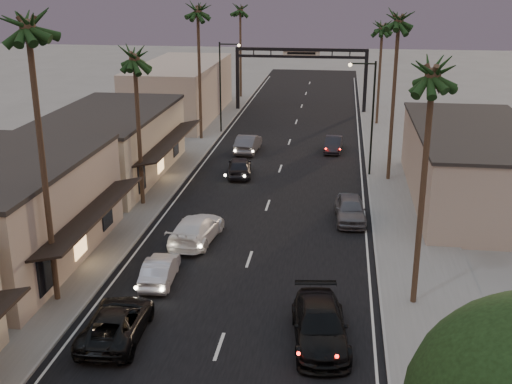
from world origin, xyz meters
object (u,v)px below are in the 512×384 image
(palm_rb, at_px, (399,15))
(palm_ra, at_px, (434,65))
(streetlight_right, at_px, (369,109))
(oncoming_silver, at_px, (160,270))
(streetlight_left, at_px, (223,80))
(curbside_black, at_px, (320,325))
(palm_lb, at_px, (27,18))
(arch, at_px, (301,63))
(palm_ld, at_px, (198,7))
(palm_lc, at_px, (134,51))
(palm_rc, at_px, (383,24))
(palm_far, at_px, (240,6))
(oncoming_pickup, at_px, (117,322))

(palm_rb, bearing_deg, palm_ra, -90.00)
(streetlight_right, xyz_separation_m, oncoming_silver, (-11.09, -20.33, -4.66))
(streetlight_left, bearing_deg, curbside_black, -73.66)
(palm_lb, bearing_deg, streetlight_left, 87.33)
(arch, xyz_separation_m, oncoming_silver, (-4.17, -45.33, -4.86))
(streetlight_left, height_order, palm_rb, palm_rb)
(streetlight_left, relative_size, palm_lb, 0.59)
(streetlight_left, relative_size, oncoming_silver, 2.21)
(arch, xyz_separation_m, streetlight_left, (-6.92, -12.00, -0.20))
(streetlight_right, xyz_separation_m, streetlight_left, (-13.84, 13.00, 0.00))
(palm_ld, height_order, oncoming_silver, palm_ld)
(streetlight_left, bearing_deg, palm_lc, -94.37)
(oncoming_silver, xyz_separation_m, curbside_black, (8.41, -4.73, 0.15))
(palm_ra, xyz_separation_m, oncoming_silver, (-12.77, 0.67, -10.77))
(palm_rc, bearing_deg, palm_ra, -90.00)
(palm_ra, distance_m, palm_rc, 40.01)
(arch, relative_size, streetlight_left, 1.69)
(palm_far, bearing_deg, palm_ld, -90.75)
(palm_far, bearing_deg, oncoming_silver, -85.57)
(palm_lc, bearing_deg, palm_rc, 58.44)
(palm_lb, relative_size, oncoming_pickup, 2.88)
(streetlight_right, bearing_deg, palm_lc, -149.89)
(palm_lc, distance_m, oncoming_silver, 15.62)
(palm_ra, height_order, palm_far, same)
(palm_ra, relative_size, oncoming_silver, 3.24)
(streetlight_left, height_order, curbside_black, streetlight_left)
(streetlight_right, relative_size, palm_ra, 0.68)
(streetlight_right, height_order, palm_rc, palm_rc)
(oncoming_pickup, bearing_deg, streetlight_right, -116.36)
(palm_rc, bearing_deg, palm_ld, -152.38)
(palm_ra, xyz_separation_m, palm_rc, (0.00, 40.00, -0.97))
(streetlight_right, height_order, curbside_black, streetlight_right)
(palm_rb, xyz_separation_m, curbside_black, (-4.36, -24.06, -11.59))
(streetlight_right, bearing_deg, palm_ra, -85.43)
(palm_far, xyz_separation_m, curbside_black, (12.54, -58.06, -10.62))
(streetlight_left, height_order, oncoming_silver, streetlight_left)
(streetlight_left, xyz_separation_m, curbside_black, (11.16, -38.06, -4.51))
(palm_lb, relative_size, palm_far, 1.15)
(arch, bearing_deg, oncoming_pickup, -95.15)
(palm_lb, bearing_deg, palm_lc, 90.00)
(palm_lb, bearing_deg, palm_rb, 51.98)
(arch, height_order, curbside_black, arch)
(palm_lb, distance_m, curbside_black, 18.08)
(palm_far, bearing_deg, palm_lb, -90.31)
(streetlight_right, xyz_separation_m, palm_far, (-15.22, 33.00, 6.11))
(oncoming_silver, bearing_deg, palm_lb, 27.36)
(palm_ra, height_order, palm_rc, palm_ra)
(palm_lc, distance_m, palm_rc, 32.86)
(palm_lb, xyz_separation_m, palm_rc, (17.20, 42.00, -2.92))
(arch, bearing_deg, palm_rb, -71.70)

